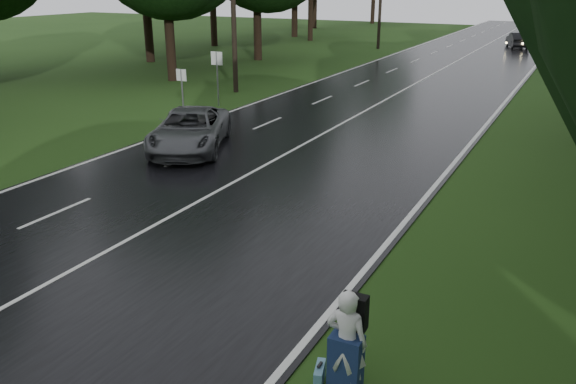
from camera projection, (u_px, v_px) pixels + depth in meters
ground at (81, 267)px, 13.14m from camera, size 160.00×160.00×0.00m
road at (375, 106)px, 29.78m from camera, size 12.00×140.00×0.04m
lane_center at (375, 105)px, 29.78m from camera, size 0.12×140.00×0.01m
grey_car at (190, 130)px, 21.87m from camera, size 4.55×5.96×1.50m
far_car at (518, 40)px, 54.45m from camera, size 2.69×4.51×1.41m
hitchhiker at (347, 346)px, 8.92m from camera, size 0.67×0.60×1.81m
suitcase at (320, 375)px, 9.30m from camera, size 0.26×0.49×0.33m
utility_pole_mid at (236, 92)px, 33.51m from camera, size 1.80×0.28×9.21m
utility_pole_far at (378, 49)px, 54.18m from camera, size 1.80×0.28×9.13m
road_sign_a at (184, 117)px, 27.40m from camera, size 0.54×0.10×2.25m
road_sign_b at (219, 106)px, 29.84m from camera, size 0.66×0.10×2.74m
tree_left_d at (173, 80)px, 37.31m from camera, size 9.42×9.42×14.72m
tree_left_e at (258, 60)px, 46.80m from camera, size 9.38×9.38×14.66m
tree_left_f at (310, 41)px, 61.45m from camera, size 10.37×10.37×16.20m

